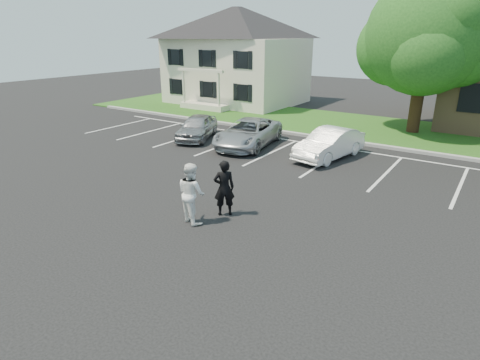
# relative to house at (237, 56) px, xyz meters

# --- Properties ---
(ground_plane) EXTENTS (90.00, 90.00, 0.00)m
(ground_plane) POSITION_rel_house_xyz_m (13.00, -19.97, -3.83)
(ground_plane) COLOR black
(ground_plane) RESTS_ON ground
(curb) EXTENTS (40.00, 0.30, 0.15)m
(curb) POSITION_rel_house_xyz_m (13.00, -7.97, -3.75)
(curb) COLOR gray
(curb) RESTS_ON ground
(grass_strip) EXTENTS (44.00, 8.00, 0.08)m
(grass_strip) POSITION_rel_house_xyz_m (13.00, -3.97, -3.79)
(grass_strip) COLOR #144510
(grass_strip) RESTS_ON ground
(stall_lines) EXTENTS (34.00, 5.36, 0.01)m
(stall_lines) POSITION_rel_house_xyz_m (14.40, -11.02, -3.82)
(stall_lines) COLOR silver
(stall_lines) RESTS_ON ground
(house) EXTENTS (10.30, 9.22, 7.60)m
(house) POSITION_rel_house_xyz_m (0.00, 0.00, 0.00)
(house) COLOR beige
(house) RESTS_ON ground
(tree) EXTENTS (7.80, 7.20, 8.80)m
(tree) POSITION_rel_house_xyz_m (15.17, -3.49, 1.52)
(tree) COLOR black
(tree) RESTS_ON ground
(man_black_suit) EXTENTS (0.79, 0.79, 1.85)m
(man_black_suit) POSITION_rel_house_xyz_m (12.50, -19.14, -2.90)
(man_black_suit) COLOR black
(man_black_suit) RESTS_ON ground
(man_white_shirt) EXTENTS (1.11, 0.98, 1.91)m
(man_white_shirt) POSITION_rel_house_xyz_m (11.96, -20.10, -2.87)
(man_white_shirt) COLOR white
(man_white_shirt) RESTS_ON ground
(car_silver_west) EXTENTS (2.92, 4.23, 1.34)m
(car_silver_west) POSITION_rel_house_xyz_m (5.33, -11.83, -3.16)
(car_silver_west) COLOR #A2A2A6
(car_silver_west) RESTS_ON ground
(car_silver_minivan) EXTENTS (3.09, 5.31, 1.39)m
(car_silver_minivan) POSITION_rel_house_xyz_m (8.54, -11.53, -3.13)
(car_silver_minivan) COLOR #ACAFB4
(car_silver_minivan) RESTS_ON ground
(car_white_sedan) EXTENTS (2.18, 4.39, 1.38)m
(car_white_sedan) POSITION_rel_house_xyz_m (12.90, -11.24, -3.14)
(car_white_sedan) COLOR white
(car_white_sedan) RESTS_ON ground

